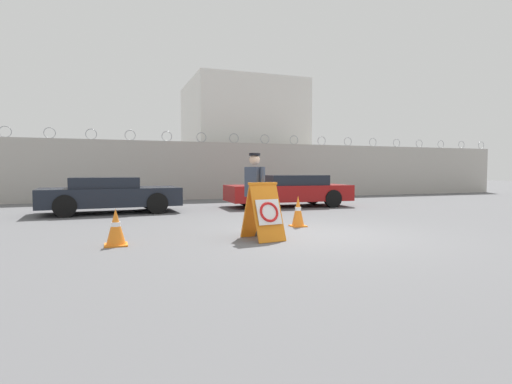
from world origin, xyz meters
The scene contains 9 objects.
ground_plane centered at (0.00, 0.00, 0.00)m, with size 90.00×90.00×0.00m, color #5B5B5E.
perimeter_wall centered at (0.00, 11.15, 1.36)m, with size 36.00×0.30×3.15m.
building_block centered at (3.48, 15.79, 3.28)m, with size 6.33×6.16×6.55m.
barricade_sign centered at (-1.21, -0.22, 0.56)m, with size 0.69×0.90×1.13m.
security_guard centered at (-1.21, 0.32, 0.95)m, with size 0.36×0.66×1.71m.
traffic_cone_near centered at (0.22, 1.20, 0.37)m, with size 0.35×0.35×0.75m.
traffic_cone_mid centered at (-3.95, 0.09, 0.33)m, with size 0.40×0.40×0.67m.
parked_car_front_coupe centered at (-4.07, 6.09, 0.59)m, with size 4.31×2.13×1.14m.
parked_car_rear_sedan centered at (2.28, 6.22, 0.61)m, with size 4.67×2.11×1.18m.
Camera 1 is at (-4.00, -7.46, 1.35)m, focal length 28.00 mm.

